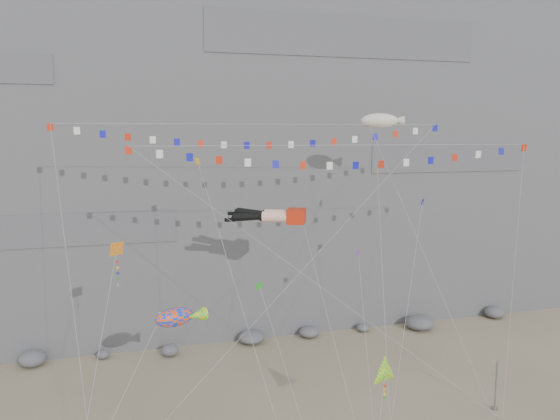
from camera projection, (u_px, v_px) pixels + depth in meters
name	position (u px, v px, depth m)	size (l,w,h in m)	color
cliff	(222.00, 96.00, 64.79)	(80.00, 28.00, 50.00)	slate
talus_boulders	(251.00, 337.00, 53.87)	(60.00, 3.00, 1.20)	slate
anchor_pole_right	(496.00, 386.00, 40.74)	(0.12, 0.12, 3.78)	gray
legs_kite	(274.00, 216.00, 43.50)	(6.53, 18.57, 20.96)	red
flag_banner_upper	(258.00, 124.00, 43.31)	(30.92, 13.20, 27.60)	red
flag_banner_lower	(343.00, 145.00, 39.22)	(29.83, 6.33, 22.97)	red
harlequin_kite	(117.00, 250.00, 34.93)	(3.83, 7.78, 15.07)	red
fish_windsock	(174.00, 317.00, 35.87)	(8.46, 6.85, 12.04)	#F4480C
delta_kite	(385.00, 373.00, 34.23)	(3.46, 3.74, 7.31)	yellow
blimp_windsock	(380.00, 121.00, 46.19)	(6.83, 11.82, 24.47)	beige
small_kite_a	(199.00, 166.00, 40.20)	(4.55, 12.96, 22.52)	orange
small_kite_b	(359.00, 257.00, 44.12)	(4.56, 13.09, 17.03)	purple
small_kite_c	(260.00, 290.00, 38.88)	(1.94, 11.03, 14.32)	#1CA419
small_kite_d	(378.00, 177.00, 46.64)	(7.07, 17.18, 24.83)	yellow
small_kite_e	(422.00, 207.00, 42.42)	(8.03, 9.92, 19.31)	#1414B2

